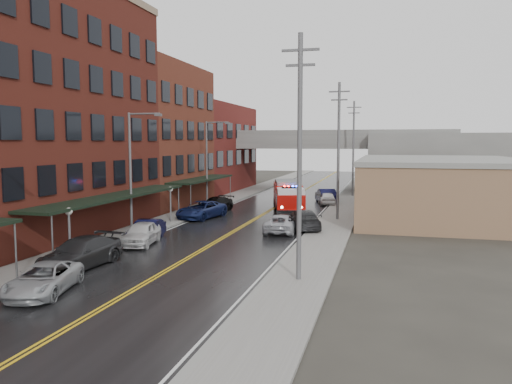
# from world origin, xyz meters

# --- Properties ---
(road) EXTENTS (11.00, 160.00, 0.02)m
(road) POSITION_xyz_m (0.00, 30.00, 0.01)
(road) COLOR black
(road) RESTS_ON ground
(sidewalk_left) EXTENTS (3.00, 160.00, 0.15)m
(sidewalk_left) POSITION_xyz_m (-7.30, 30.00, 0.07)
(sidewalk_left) COLOR slate
(sidewalk_left) RESTS_ON ground
(sidewalk_right) EXTENTS (3.00, 160.00, 0.15)m
(sidewalk_right) POSITION_xyz_m (7.30, 30.00, 0.07)
(sidewalk_right) COLOR slate
(sidewalk_right) RESTS_ON ground
(curb_left) EXTENTS (0.30, 160.00, 0.15)m
(curb_left) POSITION_xyz_m (-5.65, 30.00, 0.07)
(curb_left) COLOR gray
(curb_left) RESTS_ON ground
(curb_right) EXTENTS (0.30, 160.00, 0.15)m
(curb_right) POSITION_xyz_m (5.65, 30.00, 0.07)
(curb_right) COLOR gray
(curb_right) RESTS_ON ground
(brick_building_b) EXTENTS (9.00, 20.00, 18.00)m
(brick_building_b) POSITION_xyz_m (-13.30, 23.00, 9.00)
(brick_building_b) COLOR #4D1E14
(brick_building_b) RESTS_ON ground
(brick_building_c) EXTENTS (9.00, 15.00, 15.00)m
(brick_building_c) POSITION_xyz_m (-13.30, 40.50, 7.50)
(brick_building_c) COLOR maroon
(brick_building_c) RESTS_ON ground
(brick_building_far) EXTENTS (9.00, 20.00, 12.00)m
(brick_building_far) POSITION_xyz_m (-13.30, 58.00, 6.00)
(brick_building_far) COLOR maroon
(brick_building_far) RESTS_ON ground
(tan_building) EXTENTS (14.00, 22.00, 5.00)m
(tan_building) POSITION_xyz_m (16.00, 40.00, 2.50)
(tan_building) COLOR #94714F
(tan_building) RESTS_ON ground
(right_far_block) EXTENTS (18.00, 30.00, 8.00)m
(right_far_block) POSITION_xyz_m (18.00, 70.00, 4.00)
(right_far_block) COLOR slate
(right_far_block) RESTS_ON ground
(awning_1) EXTENTS (2.60, 18.00, 3.09)m
(awning_1) POSITION_xyz_m (-7.49, 23.00, 2.99)
(awning_1) COLOR black
(awning_1) RESTS_ON ground
(awning_2) EXTENTS (2.60, 13.00, 3.09)m
(awning_2) POSITION_xyz_m (-7.49, 40.50, 2.99)
(awning_2) COLOR black
(awning_2) RESTS_ON ground
(globe_lamp_1) EXTENTS (0.44, 0.44, 3.12)m
(globe_lamp_1) POSITION_xyz_m (-6.40, 16.00, 2.31)
(globe_lamp_1) COLOR #59595B
(globe_lamp_1) RESTS_ON ground
(globe_lamp_2) EXTENTS (0.44, 0.44, 3.12)m
(globe_lamp_2) POSITION_xyz_m (-6.40, 30.00, 2.31)
(globe_lamp_2) COLOR #59595B
(globe_lamp_2) RESTS_ON ground
(street_lamp_1) EXTENTS (2.64, 0.22, 9.00)m
(street_lamp_1) POSITION_xyz_m (-6.55, 24.00, 5.19)
(street_lamp_1) COLOR #59595B
(street_lamp_1) RESTS_ON ground
(street_lamp_2) EXTENTS (2.64, 0.22, 9.00)m
(street_lamp_2) POSITION_xyz_m (-6.55, 40.00, 5.19)
(street_lamp_2) COLOR #59595B
(street_lamp_2) RESTS_ON ground
(utility_pole_0) EXTENTS (1.80, 0.24, 12.00)m
(utility_pole_0) POSITION_xyz_m (7.20, 15.00, 6.31)
(utility_pole_0) COLOR #59595B
(utility_pole_0) RESTS_ON ground
(utility_pole_1) EXTENTS (1.80, 0.24, 12.00)m
(utility_pole_1) POSITION_xyz_m (7.20, 35.00, 6.31)
(utility_pole_1) COLOR #59595B
(utility_pole_1) RESTS_ON ground
(utility_pole_2) EXTENTS (1.80, 0.24, 12.00)m
(utility_pole_2) POSITION_xyz_m (7.20, 55.00, 6.31)
(utility_pole_2) COLOR #59595B
(utility_pole_2) RESTS_ON ground
(overpass) EXTENTS (40.00, 10.00, 7.50)m
(overpass) POSITION_xyz_m (0.00, 62.00, 5.99)
(overpass) COLOR slate
(overpass) RESTS_ON ground
(fire_truck) EXTENTS (4.91, 8.64, 3.01)m
(fire_truck) POSITION_xyz_m (1.95, 39.47, 1.63)
(fire_truck) COLOR #A40C07
(fire_truck) RESTS_ON ground
(parked_car_left_2) EXTENTS (3.30, 5.21, 1.34)m
(parked_car_left_2) POSITION_xyz_m (-3.71, 10.20, 0.67)
(parked_car_left_2) COLOR #A0A4A8
(parked_car_left_2) RESTS_ON ground
(parked_car_left_3) EXTENTS (2.81, 5.81, 1.63)m
(parked_car_left_3) POSITION_xyz_m (-4.88, 14.76, 0.82)
(parked_car_left_3) COLOR #262729
(parked_car_left_3) RESTS_ON ground
(parked_car_left_4) EXTENTS (2.59, 4.77, 1.54)m
(parked_car_left_4) POSITION_xyz_m (-4.56, 21.20, 0.77)
(parked_car_left_4) COLOR silver
(parked_car_left_4) RESTS_ON ground
(parked_car_left_5) EXTENTS (1.94, 4.41, 1.41)m
(parked_car_left_5) POSITION_xyz_m (-5.00, 22.80, 0.70)
(parked_car_left_5) COLOR black
(parked_car_left_5) RESTS_ON ground
(parked_car_left_6) EXTENTS (3.69, 6.03, 1.56)m
(parked_car_left_6) POSITION_xyz_m (-4.84, 33.20, 0.78)
(parked_car_left_6) COLOR navy
(parked_car_left_6) RESTS_ON ground
(parked_car_left_7) EXTENTS (2.82, 5.29, 1.46)m
(parked_car_left_7) POSITION_xyz_m (-5.00, 37.48, 0.73)
(parked_car_left_7) COLOR black
(parked_car_left_7) RESTS_ON ground
(parked_car_right_0) EXTENTS (2.59, 5.06, 1.37)m
(parked_car_right_0) POSITION_xyz_m (3.60, 28.20, 0.68)
(parked_car_right_0) COLOR #AEB0B7
(parked_car_right_0) RESTS_ON ground
(parked_car_right_1) EXTENTS (3.86, 5.91, 1.59)m
(parked_car_right_1) POSITION_xyz_m (5.00, 29.80, 0.80)
(parked_car_right_1) COLOR #232325
(parked_car_right_1) RESTS_ON ground
(parked_car_right_2) EXTENTS (2.51, 4.46, 1.43)m
(parked_car_right_2) POSITION_xyz_m (5.00, 46.20, 0.72)
(parked_car_right_2) COLOR white
(parked_car_right_2) RESTS_ON ground
(parked_car_right_3) EXTENTS (3.14, 5.24, 1.63)m
(parked_car_right_3) POSITION_xyz_m (4.66, 47.80, 0.82)
(parked_car_right_3) COLOR black
(parked_car_right_3) RESTS_ON ground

